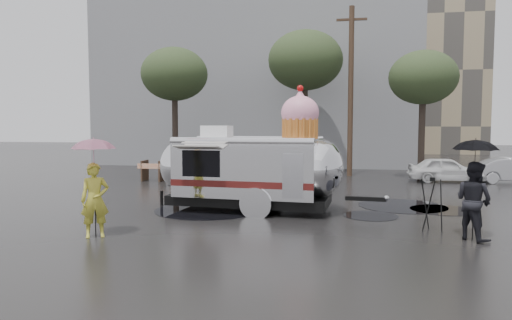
% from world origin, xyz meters
% --- Properties ---
extents(ground, '(120.00, 120.00, 0.00)m').
position_xyz_m(ground, '(0.00, 0.00, 0.00)').
color(ground, black).
rests_on(ground, ground).
extents(puddles, '(10.08, 4.97, 0.01)m').
position_xyz_m(puddles, '(1.36, 3.63, 0.01)').
color(puddles, black).
rests_on(puddles, ground).
extents(grey_building, '(22.00, 12.00, 13.00)m').
position_xyz_m(grey_building, '(-4.00, 24.00, 6.50)').
color(grey_building, slate).
rests_on(grey_building, ground).
extents(utility_pole, '(1.60, 0.28, 9.00)m').
position_xyz_m(utility_pole, '(2.50, 14.00, 4.62)').
color(utility_pole, '#473323').
rests_on(utility_pole, ground).
extents(tree_left, '(3.64, 3.64, 6.95)m').
position_xyz_m(tree_left, '(-7.00, 13.00, 5.48)').
color(tree_left, '#382D26').
rests_on(tree_left, ground).
extents(tree_mid, '(4.20, 4.20, 8.03)m').
position_xyz_m(tree_mid, '(0.00, 15.00, 6.34)').
color(tree_mid, '#382D26').
rests_on(tree_mid, ground).
extents(tree_right, '(3.36, 3.36, 6.42)m').
position_xyz_m(tree_right, '(6.00, 13.00, 5.06)').
color(tree_right, '#382D26').
rests_on(tree_right, ground).
extents(barricade_row, '(4.30, 0.80, 1.00)m').
position_xyz_m(barricade_row, '(-5.55, 9.96, 0.52)').
color(barricade_row, '#473323').
rests_on(barricade_row, ground).
extents(airstream_trailer, '(7.40, 2.99, 3.99)m').
position_xyz_m(airstream_trailer, '(-0.79, 3.11, 1.40)').
color(airstream_trailer, silver).
rests_on(airstream_trailer, ground).
extents(person_left, '(0.78, 0.71, 1.79)m').
position_xyz_m(person_left, '(-3.86, -1.07, 0.90)').
color(person_left, gold).
rests_on(person_left, ground).
extents(umbrella_pink, '(1.26, 1.26, 2.41)m').
position_xyz_m(umbrella_pink, '(-3.86, -1.07, 1.98)').
color(umbrella_pink, pink).
rests_on(umbrella_pink, ground).
extents(person_right, '(0.93, 1.00, 1.85)m').
position_xyz_m(person_right, '(5.00, 0.25, 0.92)').
color(person_right, black).
rests_on(person_right, ground).
extents(umbrella_black, '(1.23, 1.23, 2.39)m').
position_xyz_m(umbrella_black, '(5.00, 0.25, 1.97)').
color(umbrella_black, black).
rests_on(umbrella_black, ground).
extents(tripod, '(0.51, 0.57, 1.38)m').
position_xyz_m(tripod, '(4.23, 1.04, 0.79)').
color(tripod, black).
rests_on(tripod, ground).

